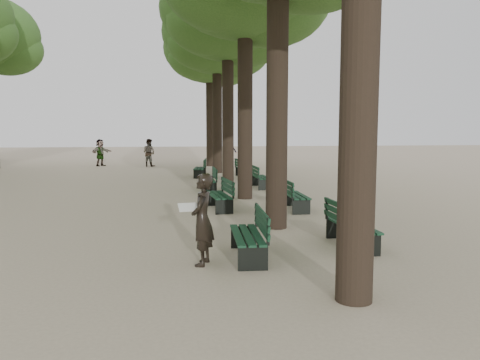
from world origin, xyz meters
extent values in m
plane|color=#B9A88C|center=(0.00, 0.00, 0.00)|extent=(120.00, 120.00, 0.00)
cylinder|color=#33261C|center=(1.50, -2.00, 3.75)|extent=(0.52, 0.52, 7.50)
cylinder|color=#33261C|center=(1.50, 3.00, 3.75)|extent=(0.52, 0.52, 7.50)
cylinder|color=#33261C|center=(1.50, 8.00, 3.75)|extent=(0.52, 0.52, 7.50)
cylinder|color=#33261C|center=(1.50, 13.00, 3.75)|extent=(0.52, 0.52, 7.50)
ellipsoid|color=#2D591E|center=(1.50, 13.00, 7.70)|extent=(6.00, 6.00, 4.50)
cylinder|color=#33261C|center=(1.50, 18.00, 3.75)|extent=(0.52, 0.52, 7.50)
ellipsoid|color=#2D591E|center=(1.50, 18.00, 7.70)|extent=(6.00, 6.00, 4.50)
cylinder|color=#33261C|center=(1.50, 23.00, 3.75)|extent=(0.52, 0.52, 7.50)
ellipsoid|color=#2D591E|center=(1.50, 23.00, 7.70)|extent=(6.00, 6.00, 4.50)
cube|color=black|center=(0.35, 0.38, 0.23)|extent=(0.61, 1.82, 0.45)
cube|color=black|center=(0.35, 0.38, 0.45)|extent=(0.63, 1.82, 0.04)
cube|color=black|center=(0.63, 0.36, 0.72)|extent=(0.13, 1.80, 0.40)
cube|color=black|center=(0.35, 5.81, 0.23)|extent=(0.69, 1.84, 0.45)
cube|color=black|center=(0.35, 5.81, 0.45)|extent=(0.71, 1.84, 0.04)
cube|color=black|center=(0.63, 5.83, 0.72)|extent=(0.21, 1.80, 0.40)
cube|color=black|center=(0.35, 10.13, 0.23)|extent=(0.53, 1.80, 0.45)
cube|color=black|center=(0.35, 10.13, 0.45)|extent=(0.55, 1.80, 0.04)
cube|color=black|center=(0.63, 10.14, 0.72)|extent=(0.05, 1.80, 0.40)
cube|color=black|center=(0.35, 15.73, 0.23)|extent=(0.75, 1.85, 0.45)
cube|color=black|center=(0.35, 15.73, 0.45)|extent=(0.77, 1.85, 0.04)
cube|color=black|center=(0.63, 15.69, 0.72)|extent=(0.27, 1.79, 0.40)
cube|color=black|center=(2.65, 0.94, 0.23)|extent=(0.55, 1.81, 0.45)
cube|color=black|center=(2.65, 0.94, 0.45)|extent=(0.57, 1.81, 0.04)
cube|color=black|center=(2.37, 0.94, 0.72)|extent=(0.07, 1.80, 0.40)
cube|color=black|center=(2.65, 5.45, 0.23)|extent=(0.57, 1.81, 0.45)
cube|color=black|center=(2.65, 5.45, 0.45)|extent=(0.59, 1.81, 0.04)
cube|color=black|center=(2.37, 5.46, 0.72)|extent=(0.09, 1.80, 0.40)
cube|color=black|center=(2.65, 10.90, 0.23)|extent=(0.53, 1.80, 0.45)
cube|color=black|center=(2.65, 10.90, 0.45)|extent=(0.55, 1.80, 0.04)
cube|color=black|center=(2.37, 10.90, 0.72)|extent=(0.05, 1.80, 0.40)
cube|color=black|center=(2.65, 15.44, 0.23)|extent=(0.74, 1.85, 0.45)
cube|color=black|center=(2.65, 15.44, 0.45)|extent=(0.76, 1.85, 0.04)
cube|color=black|center=(2.37, 15.40, 0.72)|extent=(0.27, 1.79, 0.40)
imported|color=black|center=(-0.50, 0.08, 0.82)|extent=(0.50, 0.72, 1.64)
cube|color=white|center=(-0.75, 0.08, 1.05)|extent=(0.37, 0.29, 0.12)
imported|color=#262628|center=(-5.77, 24.11, 0.90)|extent=(1.29, 1.55, 1.80)
imported|color=#262628|center=(3.54, 28.99, 0.84)|extent=(1.13, 0.50, 1.68)
imported|color=#262628|center=(-2.53, 23.18, 0.91)|extent=(0.94, 0.79, 1.82)
camera|label=1|loc=(-1.01, -8.10, 2.41)|focal=35.00mm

